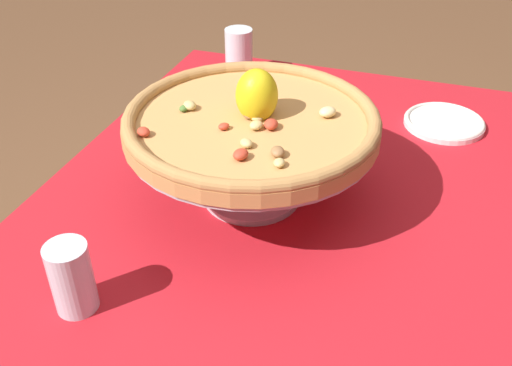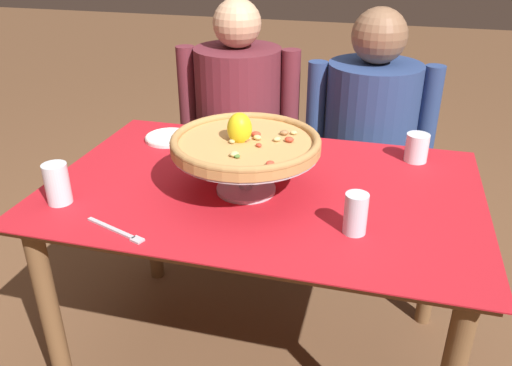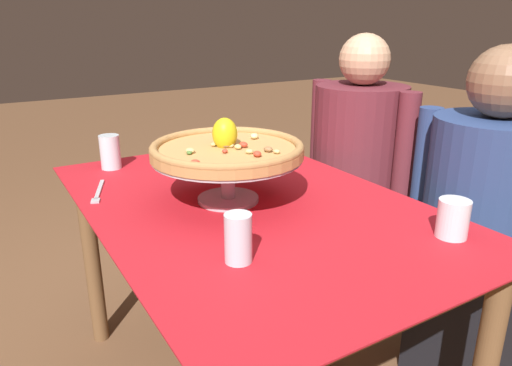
{
  "view_description": "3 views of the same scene",
  "coord_description": "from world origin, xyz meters",
  "px_view_note": "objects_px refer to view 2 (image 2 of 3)",
  "views": [
    {
      "loc": [
        0.78,
        0.24,
        1.34
      ],
      "look_at": [
        -0.05,
        -0.04,
        0.73
      ],
      "focal_mm": 40.58,
      "sensor_mm": 36.0,
      "label": 1
    },
    {
      "loc": [
        0.35,
        -1.39,
        1.45
      ],
      "look_at": [
        -0.01,
        -0.04,
        0.74
      ],
      "focal_mm": 36.65,
      "sensor_mm": 36.0,
      "label": 2
    },
    {
      "loc": [
        1.13,
        -0.65,
        1.22
      ],
      "look_at": [
        0.02,
        0.02,
        0.77
      ],
      "focal_mm": 33.41,
      "sensor_mm": 36.0,
      "label": 3
    }
  ],
  "objects_px": {
    "water_glass_front_left": "(58,186)",
    "dinner_fork": "(118,231)",
    "diner_right": "(368,148)",
    "water_glass_front_right": "(355,216)",
    "pizza": "(246,142)",
    "diner_left": "(239,137)",
    "pizza_stand": "(246,160)",
    "side_plate": "(169,137)",
    "water_glass_back_right": "(417,150)"
  },
  "relations": [
    {
      "from": "water_glass_front_right",
      "to": "diner_left",
      "type": "bearing_deg",
      "value": 123.34
    },
    {
      "from": "pizza",
      "to": "diner_right",
      "type": "relative_size",
      "value": 0.38
    },
    {
      "from": "water_glass_front_left",
      "to": "water_glass_front_right",
      "type": "bearing_deg",
      "value": 3.8
    },
    {
      "from": "pizza_stand",
      "to": "side_plate",
      "type": "xyz_separation_m",
      "value": [
        -0.39,
        0.32,
        -0.09
      ]
    },
    {
      "from": "pizza",
      "to": "water_glass_front_right",
      "type": "distance_m",
      "value": 0.39
    },
    {
      "from": "side_plate",
      "to": "water_glass_back_right",
      "type": "bearing_deg",
      "value": 2.6
    },
    {
      "from": "water_glass_front_right",
      "to": "diner_left",
      "type": "xyz_separation_m",
      "value": [
        -0.58,
        0.88,
        -0.18
      ]
    },
    {
      "from": "pizza_stand",
      "to": "water_glass_front_right",
      "type": "relative_size",
      "value": 3.83
    },
    {
      "from": "water_glass_front_left",
      "to": "water_glass_back_right",
      "type": "distance_m",
      "value": 1.15
    },
    {
      "from": "diner_left",
      "to": "diner_right",
      "type": "distance_m",
      "value": 0.57
    },
    {
      "from": "water_glass_front_left",
      "to": "water_glass_back_right",
      "type": "xyz_separation_m",
      "value": [
        1.0,
        0.57,
        -0.01
      ]
    },
    {
      "from": "water_glass_front_left",
      "to": "water_glass_front_right",
      "type": "height_order",
      "value": "water_glass_front_left"
    },
    {
      "from": "water_glass_front_left",
      "to": "dinner_fork",
      "type": "xyz_separation_m",
      "value": [
        0.24,
        -0.1,
        -0.05
      ]
    },
    {
      "from": "dinner_fork",
      "to": "diner_left",
      "type": "xyz_separation_m",
      "value": [
        0.02,
        1.04,
        -0.14
      ]
    },
    {
      "from": "pizza_stand",
      "to": "diner_right",
      "type": "xyz_separation_m",
      "value": [
        0.32,
        0.76,
        -0.24
      ]
    },
    {
      "from": "diner_left",
      "to": "pizza_stand",
      "type": "bearing_deg",
      "value": -71.64
    },
    {
      "from": "pizza_stand",
      "to": "diner_left",
      "type": "relative_size",
      "value": 0.37
    },
    {
      "from": "diner_right",
      "to": "water_glass_front_right",
      "type": "bearing_deg",
      "value": -89.0
    },
    {
      "from": "side_plate",
      "to": "pizza_stand",
      "type": "bearing_deg",
      "value": -39.26
    },
    {
      "from": "water_glass_back_right",
      "to": "dinner_fork",
      "type": "bearing_deg",
      "value": -138.48
    },
    {
      "from": "water_glass_front_left",
      "to": "side_plate",
      "type": "bearing_deg",
      "value": 77.95
    },
    {
      "from": "water_glass_front_left",
      "to": "diner_right",
      "type": "xyz_separation_m",
      "value": [
        0.82,
        0.97,
        -0.19
      ]
    },
    {
      "from": "water_glass_front_right",
      "to": "diner_right",
      "type": "distance_m",
      "value": 0.93
    },
    {
      "from": "side_plate",
      "to": "diner_right",
      "type": "distance_m",
      "value": 0.85
    },
    {
      "from": "water_glass_front_right",
      "to": "dinner_fork",
      "type": "distance_m",
      "value": 0.62
    },
    {
      "from": "water_glass_front_left",
      "to": "dinner_fork",
      "type": "relative_size",
      "value": 0.61
    },
    {
      "from": "diner_right",
      "to": "side_plate",
      "type": "bearing_deg",
      "value": -148.17
    },
    {
      "from": "diner_left",
      "to": "water_glass_front_left",
      "type": "bearing_deg",
      "value": -105.48
    },
    {
      "from": "water_glass_front_right",
      "to": "diner_left",
      "type": "relative_size",
      "value": 0.1
    },
    {
      "from": "water_glass_front_left",
      "to": "diner_right",
      "type": "height_order",
      "value": "diner_right"
    },
    {
      "from": "water_glass_front_left",
      "to": "diner_right",
      "type": "relative_size",
      "value": 0.1
    },
    {
      "from": "pizza",
      "to": "side_plate",
      "type": "distance_m",
      "value": 0.53
    },
    {
      "from": "water_glass_front_left",
      "to": "diner_right",
      "type": "bearing_deg",
      "value": 49.6
    },
    {
      "from": "water_glass_front_left",
      "to": "water_glass_front_right",
      "type": "xyz_separation_m",
      "value": [
        0.84,
        0.06,
        -0.0
      ]
    },
    {
      "from": "pizza_stand",
      "to": "diner_right",
      "type": "height_order",
      "value": "diner_right"
    },
    {
      "from": "water_glass_back_right",
      "to": "water_glass_front_right",
      "type": "bearing_deg",
      "value": -107.19
    },
    {
      "from": "pizza_stand",
      "to": "water_glass_back_right",
      "type": "height_order",
      "value": "pizza_stand"
    },
    {
      "from": "water_glass_front_left",
      "to": "diner_left",
      "type": "bearing_deg",
      "value": 74.52
    },
    {
      "from": "pizza_stand",
      "to": "dinner_fork",
      "type": "relative_size",
      "value": 2.19
    },
    {
      "from": "diner_left",
      "to": "pizza",
      "type": "bearing_deg",
      "value": -71.68
    },
    {
      "from": "water_glass_back_right",
      "to": "dinner_fork",
      "type": "distance_m",
      "value": 1.01
    },
    {
      "from": "pizza_stand",
      "to": "water_glass_front_left",
      "type": "distance_m",
      "value": 0.55
    },
    {
      "from": "pizza_stand",
      "to": "pizza",
      "type": "distance_m",
      "value": 0.06
    },
    {
      "from": "water_glass_front_left",
      "to": "diner_left",
      "type": "height_order",
      "value": "diner_left"
    },
    {
      "from": "water_glass_back_right",
      "to": "diner_left",
      "type": "distance_m",
      "value": 0.85
    },
    {
      "from": "pizza",
      "to": "water_glass_front_left",
      "type": "distance_m",
      "value": 0.55
    },
    {
      "from": "diner_right",
      "to": "diner_left",
      "type": "bearing_deg",
      "value": -176.9
    },
    {
      "from": "pizza",
      "to": "dinner_fork",
      "type": "xyz_separation_m",
      "value": [
        -0.26,
        -0.31,
        -0.16
      ]
    },
    {
      "from": "diner_left",
      "to": "water_glass_back_right",
      "type": "bearing_deg",
      "value": -26.69
    },
    {
      "from": "side_plate",
      "to": "water_glass_front_right",
      "type": "bearing_deg",
      "value": -32.9
    }
  ]
}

